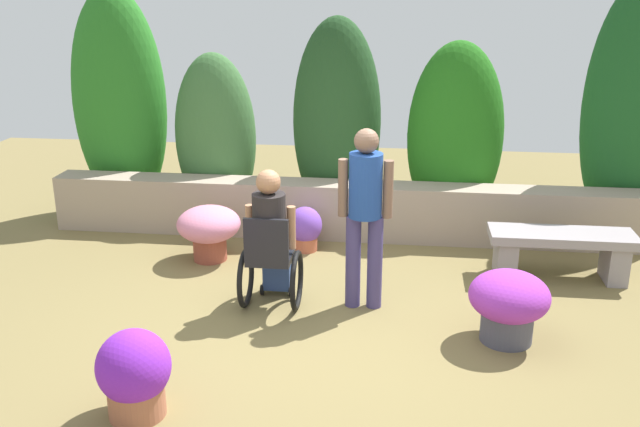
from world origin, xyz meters
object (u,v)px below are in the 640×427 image
Objects in this scene: person_in_wheelchair at (271,243)px; flower_pot_small_foreground at (509,303)px; stone_bench at (561,248)px; flower_pot_terracotta_by_wall at (134,374)px; flower_pot_red_accent at (209,228)px; flower_pot_purple_near at (305,229)px; person_standing_companion at (365,207)px.

flower_pot_small_foreground is at bearing -13.29° from person_in_wheelchair.
stone_bench is 2.14× the size of flower_pot_small_foreground.
flower_pot_terracotta_by_wall is at bearing -143.15° from stone_bench.
stone_bench is 2.97m from person_in_wheelchair.
flower_pot_small_foreground is (2.97, -1.46, -0.01)m from flower_pot_red_accent.
person_in_wheelchair reaches higher than stone_bench.
flower_pot_red_accent reaches higher than flower_pot_purple_near.
flower_pot_terracotta_by_wall is at bearing -84.73° from flower_pot_red_accent.
flower_pot_small_foreground is at bearing 27.51° from flower_pot_terracotta_by_wall.
flower_pot_small_foreground is (2.71, 1.41, 0.02)m from flower_pot_terracotta_by_wall.
flower_pot_terracotta_by_wall is 3.06m from flower_pot_small_foreground.
person_in_wheelchair is 2.05× the size of flower_pot_terracotta_by_wall.
flower_pot_purple_near is 2.72m from flower_pot_small_foreground.
flower_pot_terracotta_by_wall is 0.95× the size of flower_pot_red_accent.
flower_pot_purple_near is at bearing 115.22° from person_standing_companion.
flower_pot_purple_near reaches higher than stone_bench.
flower_pot_terracotta_by_wall reaches higher than flower_pot_purple_near.
flower_pot_terracotta_by_wall is (-1.47, -1.93, -0.65)m from person_standing_companion.
stone_bench is at bearing -0.81° from flower_pot_red_accent.
flower_pot_small_foreground is at bearing -43.15° from flower_pot_purple_near.
person_in_wheelchair is 2.15m from flower_pot_small_foreground.
person_standing_companion is 2.06m from flower_pot_red_accent.
flower_pot_terracotta_by_wall reaches higher than stone_bench.
flower_pot_red_accent is at bearing 95.27° from flower_pot_terracotta_by_wall.
person_standing_companion is at bearing 52.73° from flower_pot_terracotta_by_wall.
person_standing_companion is (-1.94, -0.89, 0.65)m from stone_bench.
flower_pot_terracotta_by_wall is (-0.62, -1.84, -0.30)m from person_in_wheelchair.
person_standing_companion is 2.51× the size of flower_pot_small_foreground.
person_in_wheelchair is 1.97× the size of flower_pot_small_foreground.
flower_pot_purple_near is (-0.74, 1.35, -0.72)m from person_standing_companion.
person_in_wheelchair is 0.92m from person_standing_companion.
flower_pot_red_accent is at bearing -157.76° from flower_pot_purple_near.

